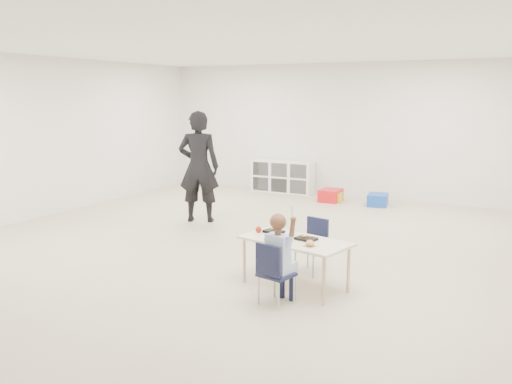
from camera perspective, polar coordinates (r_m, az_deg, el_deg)
The scene contains 16 objects.
room at distance 7.56m, azimuth -2.16°, elevation 4.61°, with size 9.00×9.02×2.80m.
table at distance 6.11m, azimuth 4.12°, elevation -7.48°, with size 1.31×0.87×0.55m.
chair_near at distance 5.61m, azimuth 2.17°, elevation -8.53°, with size 0.32×0.30×0.66m, color black, non-canonical shape.
chair_far at distance 6.59m, azimuth 5.78°, elevation -5.73°, with size 0.32×0.30×0.66m, color black, non-canonical shape.
child at distance 5.55m, azimuth 2.19°, elevation -6.66°, with size 0.44×0.44×1.05m, color #BCD2FF, non-canonical shape.
lunch_tray_near at distance 6.02m, azimuth 5.30°, elevation -4.92°, with size 0.22×0.16×0.03m, color black.
lunch_tray_far at distance 6.31m, azimuth 1.89°, elevation -4.18°, with size 0.22×0.16×0.03m, color black.
milk_carton at distance 5.90m, azimuth 3.40°, elevation -4.86°, with size 0.07×0.07×0.10m, color white.
bread_roll at distance 5.78m, azimuth 5.70°, elevation -5.38°, with size 0.09×0.09×0.07m, color tan.
apple_near at distance 6.12m, azimuth 3.75°, elevation -4.43°, with size 0.07×0.07×0.07m, color maroon.
apple_far at distance 6.31m, azimuth 0.27°, elevation -3.97°, with size 0.07×0.07×0.07m, color maroon.
cubby_shelf at distance 12.02m, azimuth 2.83°, elevation 1.64°, with size 1.40×0.40×0.70m, color white.
adult at distance 9.19m, azimuth -6.04°, elevation 2.66°, with size 0.69×0.45×1.88m, color black.
bin_red at distance 11.10m, azimuth 7.87°, elevation -0.35°, with size 0.39×0.50×0.25m, color red.
bin_yellow at distance 11.11m, azimuth 8.21°, elevation -0.48°, with size 0.31×0.40×0.20m, color gold.
bin_blue at distance 10.83m, azimuth 12.69°, elevation -0.81°, with size 0.37×0.47×0.23m, color #1543A4.
Camera 1 is at (3.67, -6.57, 2.13)m, focal length 38.00 mm.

